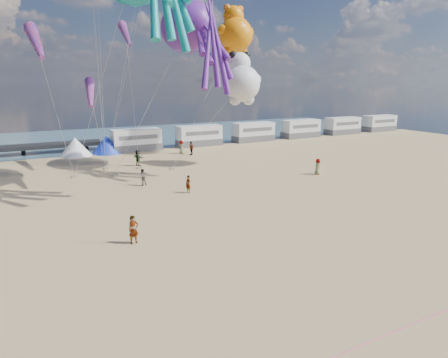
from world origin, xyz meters
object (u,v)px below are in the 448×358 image
(motorhome_3, at_px, (301,129))
(kite_panda, at_px, (242,84))
(beachgoer_4, at_px, (138,158))
(sandbag_b, at_px, (115,175))
(beachgoer_6, at_px, (318,167))
(beachgoer_5, at_px, (188,184))
(sandbag_c, at_px, (172,169))
(sandbag_e, at_px, (106,168))
(tent_white, at_px, (75,147))
(sandbag_d, at_px, (139,168))
(windsock_left, at_px, (36,41))
(motorhome_0, at_px, (136,140))
(windsock_mid, at_px, (126,35))
(windsock_right, at_px, (90,93))
(sandbag_a, at_px, (74,177))
(motorhome_2, at_px, (253,132))
(motorhome_1, at_px, (199,136))
(beachgoer_3, at_px, (191,148))
(motorhome_4, at_px, (342,126))
(beachgoer_1, at_px, (142,177))
(kite_teddy_orange, at_px, (236,35))
(motorhome_5, at_px, (379,123))
(beachgoer_0, at_px, (181,147))
(kite_octopus_purple, at_px, (188,27))
(standing_person, at_px, (134,230))
(tent_blue, at_px, (107,144))

(motorhome_3, xyz_separation_m, kite_panda, (-20.54, -15.03, 7.64))
(beachgoer_4, relative_size, sandbag_b, 3.65)
(beachgoer_6, bearing_deg, beachgoer_5, 101.05)
(sandbag_c, bearing_deg, sandbag_e, 150.81)
(tent_white, relative_size, sandbag_b, 8.00)
(sandbag_d, relative_size, windsock_left, 0.06)
(motorhome_0, relative_size, windsock_mid, 1.11)
(sandbag_b, height_order, windsock_right, windsock_right)
(sandbag_a, height_order, sandbag_e, same)
(motorhome_2, xyz_separation_m, beachgoer_5, (-21.01, -23.00, -0.73))
(motorhome_2, bearing_deg, windsock_left, -149.35)
(motorhome_1, xyz_separation_m, kite_panda, (-1.54, -15.03, 7.64))
(motorhome_2, distance_m, windsock_right, 33.08)
(tent_white, height_order, sandbag_d, tent_white)
(tent_white, distance_m, beachgoer_3, 14.89)
(beachgoer_6, distance_m, windsock_mid, 24.02)
(motorhome_4, relative_size, beachgoer_1, 4.23)
(motorhome_4, bearing_deg, kite_teddy_orange, -162.36)
(motorhome_3, relative_size, windsock_mid, 1.11)
(sandbag_e, xyz_separation_m, kite_teddy_orange, (17.07, 1.47, 14.81))
(motorhome_3, height_order, motorhome_5, same)
(sandbag_d, bearing_deg, sandbag_e, 157.94)
(motorhome_1, relative_size, sandbag_a, 13.20)
(beachgoer_4, relative_size, kite_panda, 0.27)
(motorhome_1, xyz_separation_m, sandbag_c, (-9.50, -13.67, -1.39))
(motorhome_2, bearing_deg, beachgoer_0, -161.17)
(kite_panda, bearing_deg, beachgoer_4, 163.36)
(motorhome_4, height_order, windsock_mid, windsock_mid)
(motorhome_4, height_order, kite_panda, kite_panda)
(windsock_right, bearing_deg, beachgoer_1, -14.32)
(motorhome_0, relative_size, beachgoer_4, 3.62)
(kite_octopus_purple, distance_m, kite_teddy_orange, 9.13)
(kite_teddy_orange, xyz_separation_m, windsock_mid, (-14.24, -2.15, -0.85))
(standing_person, bearing_deg, sandbag_b, 68.55)
(sandbag_e, bearing_deg, sandbag_b, -86.73)
(beachgoer_1, distance_m, beachgoer_5, 5.10)
(motorhome_1, distance_m, motorhome_3, 19.00)
(motorhome_2, xyz_separation_m, windsock_left, (-31.57, -18.70, 10.87))
(motorhome_3, relative_size, beachgoer_5, 4.28)
(motorhome_5, xyz_separation_m, tent_white, (-55.50, 0.00, -0.30))
(beachgoer_3, relative_size, beachgoer_5, 1.15)
(windsock_right, bearing_deg, windsock_left, -146.26)
(sandbag_b, height_order, kite_teddy_orange, kite_teddy_orange)
(motorhome_5, relative_size, beachgoer_6, 3.99)
(motorhome_4, xyz_separation_m, sandbag_d, (-40.98, -11.49, -1.39))
(motorhome_1, distance_m, tent_blue, 13.50)
(sandbag_a, distance_m, sandbag_d, 7.06)
(kite_teddy_orange, bearing_deg, windsock_left, -134.87)
(beachgoer_1, bearing_deg, beachgoer_5, 109.18)
(standing_person, xyz_separation_m, sandbag_e, (2.89, 21.57, -0.76))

